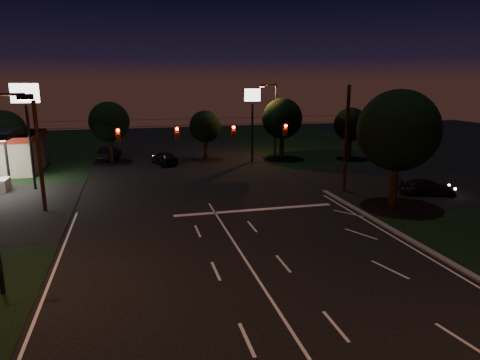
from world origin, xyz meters
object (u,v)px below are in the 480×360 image
object	(u,v)px
car_oncoming_a	(164,158)
car_cross	(428,187)
car_oncoming_b	(109,153)
utility_pole_right	(343,191)
tree_right_near	(397,131)

from	to	relation	value
car_oncoming_a	car_cross	size ratio (longest dim) A/B	0.98
car_oncoming_a	car_oncoming_b	bearing A→B (deg)	-56.81
utility_pole_right	car_cross	distance (m)	6.85
tree_right_near	car_cross	xyz separation A→B (m)	(4.62, 1.89, -5.02)
utility_pole_right	car_oncoming_b	world-z (taller)	utility_pole_right
car_oncoming_a	car_oncoming_b	size ratio (longest dim) A/B	0.99
car_oncoming_a	car_cross	bearing A→B (deg)	119.65
tree_right_near	car_oncoming_b	xyz separation A→B (m)	(-21.83, 25.63, -4.93)
utility_pole_right	tree_right_near	xyz separation A→B (m)	(1.53, -4.83, 5.68)
tree_right_near	car_cross	world-z (taller)	tree_right_near
utility_pole_right	car_cross	bearing A→B (deg)	-25.56
tree_right_near	car_cross	distance (m)	7.08
utility_pole_right	car_cross	size ratio (longest dim) A/B	1.98
utility_pole_right	car_oncoming_b	distance (m)	29.07
utility_pole_right	car_oncoming_b	xyz separation A→B (m)	(-20.30, 20.80, 0.74)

